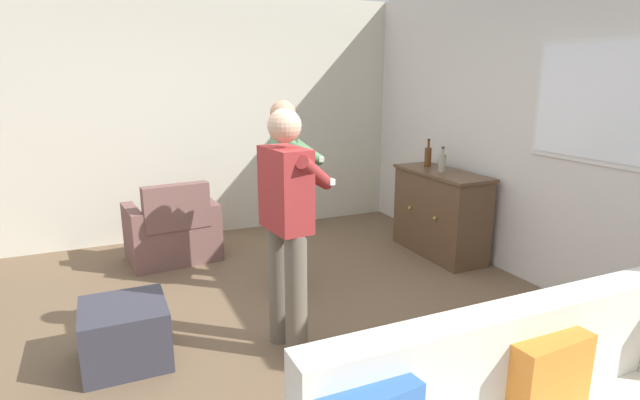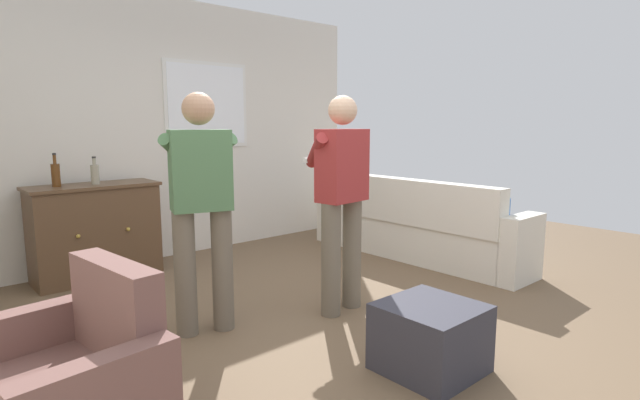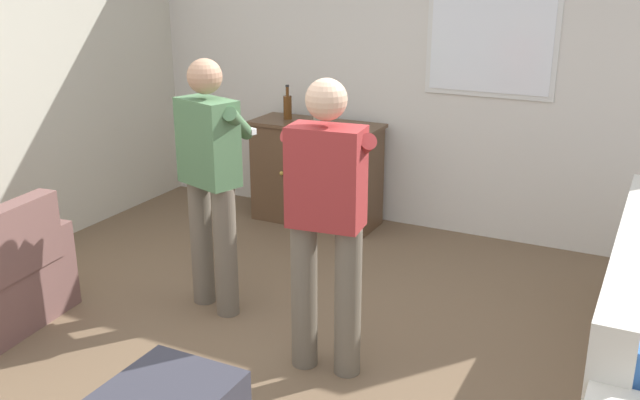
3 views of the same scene
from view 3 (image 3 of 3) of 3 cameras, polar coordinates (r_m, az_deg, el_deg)
ground at (r=4.28m, az=-4.11°, el=-13.08°), size 10.40×10.40×0.00m
wall_back_with_window at (r=6.12m, az=8.65°, el=10.57°), size 5.20×0.15×2.80m
sideboard_cabinet at (r=6.33m, az=-0.29°, el=2.20°), size 1.15×0.49×0.91m
bottle_wine_green at (r=6.16m, az=-0.24°, el=7.05°), size 0.07×0.07×0.26m
bottle_liquor_amber at (r=6.35m, az=-2.61°, el=7.50°), size 0.07×0.07×0.30m
person_standing_left at (r=4.63m, az=-8.70°, el=2.01°), size 0.53×0.52×1.68m
person_standing_right at (r=3.85m, az=0.54°, el=-1.21°), size 0.55×0.50×1.68m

